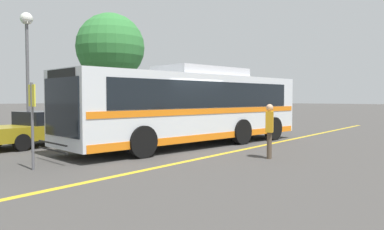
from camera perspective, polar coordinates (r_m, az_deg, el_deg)
The scene contains 11 objects.
ground_plane at distance 13.66m, azimuth -1.89°, elevation -5.12°, with size 220.00×220.00×0.00m, color #423F3D.
lane_strip_0 at distance 13.35m, azimuth 7.43°, elevation -5.31°, with size 0.20×30.52×0.01m, color gold.
curb_strip at distance 18.86m, azimuth -14.30°, elevation -2.83°, with size 38.52×0.36×0.15m, color #99999E.
transit_bus at distance 14.50m, azimuth 0.04°, elevation 1.47°, with size 11.03×3.82×3.04m.
parked_car_1 at distance 15.72m, azimuth -21.41°, elevation -1.81°, with size 4.95×2.19×1.32m.
parked_car_2 at distance 19.41m, azimuth -4.83°, elevation -0.74°, with size 4.23×2.09×1.41m.
parked_car_3 at distance 24.77m, azimuth 4.94°, elevation 0.03°, with size 4.25×1.79×1.45m.
pedestrian_0 at distance 11.60m, azimuth 11.73°, elevation -1.90°, with size 0.47×0.37×1.65m.
bus_stop_sign at distance 10.33m, azimuth -23.17°, elevation 0.05°, with size 0.08×0.40×2.23m.
street_lamp at distance 18.68m, azimuth -23.85°, elevation 10.06°, with size 0.55×0.55×5.68m.
tree_1 at distance 23.54m, azimuth -12.33°, elevation 9.99°, with size 4.11×4.11×6.95m.
Camera 1 is at (-10.30, -8.79, 1.84)m, focal length 35.00 mm.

